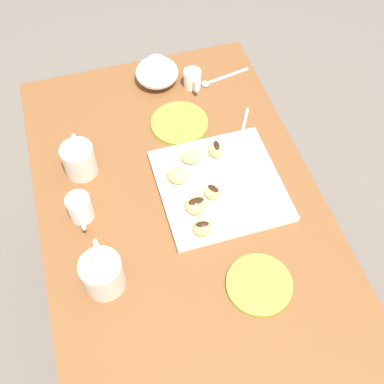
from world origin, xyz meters
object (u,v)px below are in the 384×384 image
Objects in this scene: dining_table at (181,228)px; coffee_mug_cream_right at (79,159)px; saucer_lime_left at (179,123)px; cream_pitcher_white at (80,208)px; beignet_1 at (196,205)px; chocolate_sauce_pitcher at (192,78)px; beignet_0 at (216,150)px; beignet_4 at (191,157)px; saucer_lime_right at (259,284)px; pastry_plate_square at (220,185)px; ice_cream_bowl at (157,71)px; beignet_3 at (202,228)px; beignet_5 at (213,192)px; coffee_mug_cream_left at (102,273)px; beignet_2 at (177,176)px.

coffee_mug_cream_right reaches higher than dining_table.
saucer_lime_left reaches higher than dining_table.
cream_pitcher_white is 1.93× the size of beignet_1.
saucer_lime_left is at bearing -7.61° from beignet_1.
beignet_0 is at bearing 176.29° from chocolate_sauce_pitcher.
saucer_lime_right is at bearing -172.65° from beignet_4.
cream_pitcher_white is (0.03, 0.24, 0.17)m from dining_table.
dining_table is 0.18m from pastry_plate_square.
beignet_4 is at bearing 162.83° from chocolate_sauce_pitcher.
pastry_plate_square is at bearing -152.23° from beignet_4.
ice_cream_bowl is 2.29× the size of beignet_4.
dining_table is at bearing 129.52° from beignet_0.
pastry_plate_square is at bearing -170.20° from saucer_lime_left.
coffee_mug_cream_right reaches higher than pastry_plate_square.
beignet_1 is at bearing 177.32° from ice_cream_bowl.
coffee_mug_cream_right is 0.43m from chocolate_sauce_pitcher.
beignet_1 and beignet_3 have the same top height.
coffee_mug_cream_right is 0.30m from saucer_lime_left.
saucer_lime_right is 0.26m from beignet_5.
dining_table is 10.43× the size of cream_pitcher_white.
coffee_mug_cream_left reaches higher than cream_pitcher_white.
chocolate_sauce_pitcher is (0.55, -0.37, -0.02)m from coffee_mug_cream_left.
ice_cream_bowl reaches higher than saucer_lime_right.
saucer_lime_right reaches higher than dining_table.
coffee_mug_cream_left is at bearing 115.85° from beignet_1.
chocolate_sauce_pitcher is at bearing -33.76° from coffee_mug_cream_left.
saucer_lime_right is (-0.44, -0.33, -0.04)m from coffee_mug_cream_right.
beignet_1 is (-0.29, 0.04, 0.03)m from saucer_lime_left.
pastry_plate_square is 0.28m from saucer_lime_right.
beignet_2 is at bearing -116.19° from coffee_mug_cream_right.
cream_pitcher_white is 0.46m from saucer_lime_right.
chocolate_sauce_pitcher is 0.57× the size of saucer_lime_left.
saucer_lime_left is (0.23, -0.31, -0.03)m from cream_pitcher_white.
saucer_lime_left is 3.03× the size of beignet_2.
saucer_lime_left is (0.25, -0.07, 0.14)m from dining_table.
chocolate_sauce_pitcher is (-0.05, -0.10, -0.01)m from ice_cream_bowl.
coffee_mug_cream_right is 2.56× the size of beignet_1.
ice_cream_bowl is (0.42, 0.06, 0.03)m from pastry_plate_square.
beignet_1 is 0.07m from beignet_3.
coffee_mug_cream_right is 0.55m from saucer_lime_right.
beignet_2 is (0.03, -0.25, -0.01)m from cream_pitcher_white.
dining_table is 0.21m from beignet_4.
beignet_3 is (-0.55, 0.03, -0.01)m from ice_cream_bowl.
beignet_2 reaches higher than pastry_plate_square.
cream_pitcher_white is at bearing 132.94° from chocolate_sauce_pitcher.
pastry_plate_square is 0.10m from beignet_1.
beignet_1 is at bearing 116.64° from beignet_5.
coffee_mug_cream_left is at bearing 115.99° from beignet_5.
chocolate_sauce_pitcher is at bearing -3.41° from saucer_lime_right.
pastry_plate_square is 3.34× the size of chocolate_sauce_pitcher.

